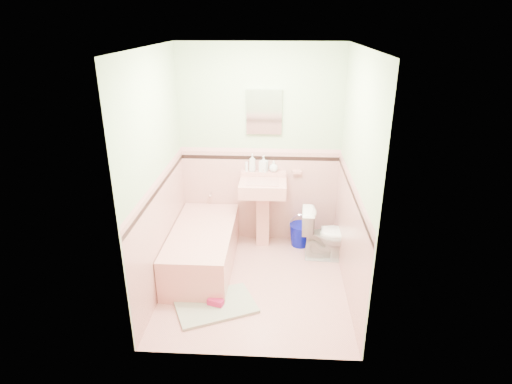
# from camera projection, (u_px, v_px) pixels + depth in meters

# --- Properties ---
(floor) EXTENTS (2.20, 2.20, 0.00)m
(floor) POSITION_uv_depth(u_px,v_px,m) (255.00, 283.00, 4.74)
(floor) COLOR #E39F94
(floor) RESTS_ON ground
(ceiling) EXTENTS (2.20, 2.20, 0.00)m
(ceiling) POSITION_uv_depth(u_px,v_px,m) (254.00, 47.00, 3.80)
(ceiling) COLOR white
(ceiling) RESTS_ON ground
(wall_back) EXTENTS (2.50, 0.00, 2.50)m
(wall_back) POSITION_uv_depth(u_px,v_px,m) (260.00, 148.00, 5.29)
(wall_back) COLOR #F2E0C5
(wall_back) RESTS_ON ground
(wall_front) EXTENTS (2.50, 0.00, 2.50)m
(wall_front) POSITION_uv_depth(u_px,v_px,m) (246.00, 229.00, 3.25)
(wall_front) COLOR #F2E0C5
(wall_front) RESTS_ON ground
(wall_left) EXTENTS (0.00, 2.50, 2.50)m
(wall_left) POSITION_uv_depth(u_px,v_px,m) (156.00, 176.00, 4.32)
(wall_left) COLOR #F2E0C5
(wall_left) RESTS_ON ground
(wall_right) EXTENTS (0.00, 2.50, 2.50)m
(wall_right) POSITION_uv_depth(u_px,v_px,m) (355.00, 180.00, 4.22)
(wall_right) COLOR #F2E0C5
(wall_right) RESTS_ON ground
(wainscot_back) EXTENTS (2.00, 0.00, 2.00)m
(wainscot_back) POSITION_uv_depth(u_px,v_px,m) (260.00, 196.00, 5.52)
(wainscot_back) COLOR #E5A49A
(wainscot_back) RESTS_ON ground
(wainscot_front) EXTENTS (2.00, 0.00, 2.00)m
(wainscot_front) POSITION_uv_depth(u_px,v_px,m) (247.00, 298.00, 3.51)
(wainscot_front) COLOR #E5A49A
(wainscot_front) RESTS_ON ground
(wainscot_left) EXTENTS (0.00, 2.20, 2.20)m
(wainscot_left) POSITION_uv_depth(u_px,v_px,m) (163.00, 233.00, 4.57)
(wainscot_left) COLOR #E5A49A
(wainscot_left) RESTS_ON ground
(wainscot_right) EXTENTS (0.00, 2.20, 2.20)m
(wainscot_right) POSITION_uv_depth(u_px,v_px,m) (349.00, 238.00, 4.46)
(wainscot_right) COLOR #E5A49A
(wainscot_right) RESTS_ON ground
(accent_back) EXTENTS (2.00, 0.00, 2.00)m
(accent_back) POSITION_uv_depth(u_px,v_px,m) (260.00, 158.00, 5.32)
(accent_back) COLOR black
(accent_back) RESTS_ON ground
(accent_front) EXTENTS (2.00, 0.00, 2.00)m
(accent_front) POSITION_uv_depth(u_px,v_px,m) (246.00, 242.00, 3.32)
(accent_front) COLOR black
(accent_front) RESTS_ON ground
(accent_left) EXTENTS (0.00, 2.20, 2.20)m
(accent_left) POSITION_uv_depth(u_px,v_px,m) (159.00, 188.00, 4.37)
(accent_left) COLOR black
(accent_left) RESTS_ON ground
(accent_right) EXTENTS (0.00, 2.20, 2.20)m
(accent_right) POSITION_uv_depth(u_px,v_px,m) (352.00, 193.00, 4.27)
(accent_right) COLOR black
(accent_right) RESTS_ON ground
(cap_back) EXTENTS (2.00, 0.00, 2.00)m
(cap_back) POSITION_uv_depth(u_px,v_px,m) (260.00, 150.00, 5.28)
(cap_back) COLOR #E3A39F
(cap_back) RESTS_ON ground
(cap_front) EXTENTS (2.00, 0.00, 2.00)m
(cap_front) POSITION_uv_depth(u_px,v_px,m) (246.00, 231.00, 3.28)
(cap_front) COLOR #E3A39F
(cap_front) RESTS_ON ground
(cap_left) EXTENTS (0.00, 2.20, 2.20)m
(cap_left) POSITION_uv_depth(u_px,v_px,m) (158.00, 179.00, 4.33)
(cap_left) COLOR #E3A39F
(cap_left) RESTS_ON ground
(cap_right) EXTENTS (0.00, 2.20, 2.20)m
(cap_right) POSITION_uv_depth(u_px,v_px,m) (353.00, 183.00, 4.23)
(cap_right) COLOR #E3A39F
(cap_right) RESTS_ON ground
(bathtub) EXTENTS (0.70, 1.50, 0.45)m
(bathtub) POSITION_uv_depth(u_px,v_px,m) (203.00, 249.00, 5.00)
(bathtub) COLOR #DE9488
(bathtub) RESTS_ON floor
(tub_faucet) EXTENTS (0.04, 0.12, 0.04)m
(tub_faucet) POSITION_uv_depth(u_px,v_px,m) (211.00, 194.00, 5.51)
(tub_faucet) COLOR silver
(tub_faucet) RESTS_ON wall_back
(sink) EXTENTS (0.57, 0.48, 0.90)m
(sink) POSITION_uv_depth(u_px,v_px,m) (263.00, 214.00, 5.37)
(sink) COLOR #DE9488
(sink) RESTS_ON floor
(sink_faucet) EXTENTS (0.02, 0.02, 0.10)m
(sink_faucet) POSITION_uv_depth(u_px,v_px,m) (263.00, 173.00, 5.31)
(sink_faucet) COLOR silver
(sink_faucet) RESTS_ON sink
(medicine_cabinet) EXTENTS (0.43, 0.04, 0.53)m
(medicine_cabinet) POSITION_uv_depth(u_px,v_px,m) (264.00, 112.00, 5.09)
(medicine_cabinet) COLOR white
(medicine_cabinet) RESTS_ON wall_back
(soap_dish) EXTENTS (0.11, 0.06, 0.04)m
(soap_dish) POSITION_uv_depth(u_px,v_px,m) (297.00, 172.00, 5.34)
(soap_dish) COLOR #DE9488
(soap_dish) RESTS_ON wall_back
(soap_bottle_left) EXTENTS (0.09, 0.09, 0.22)m
(soap_bottle_left) POSITION_uv_depth(u_px,v_px,m) (252.00, 163.00, 5.30)
(soap_bottle_left) COLOR #B2B2B2
(soap_bottle_left) RESTS_ON sink
(soap_bottle_mid) EXTENTS (0.12, 0.12, 0.21)m
(soap_bottle_mid) POSITION_uv_depth(u_px,v_px,m) (264.00, 164.00, 5.30)
(soap_bottle_mid) COLOR #B2B2B2
(soap_bottle_mid) RESTS_ON sink
(soap_bottle_right) EXTENTS (0.14, 0.14, 0.14)m
(soap_bottle_right) POSITION_uv_depth(u_px,v_px,m) (274.00, 166.00, 5.31)
(soap_bottle_right) COLOR #B2B2B2
(soap_bottle_right) RESTS_ON sink
(tube) EXTENTS (0.04, 0.04, 0.12)m
(tube) POSITION_uv_depth(u_px,v_px,m) (247.00, 167.00, 5.33)
(tube) COLOR white
(tube) RESTS_ON sink
(toilet) EXTENTS (0.65, 0.39, 0.64)m
(toilet) POSITION_uv_depth(u_px,v_px,m) (328.00, 234.00, 5.14)
(toilet) COLOR white
(toilet) RESTS_ON floor
(bucket) EXTENTS (0.30, 0.30, 0.29)m
(bucket) POSITION_uv_depth(u_px,v_px,m) (300.00, 235.00, 5.51)
(bucket) COLOR #040A95
(bucket) RESTS_ON floor
(bath_mat) EXTENTS (0.93, 0.80, 0.03)m
(bath_mat) POSITION_uv_depth(u_px,v_px,m) (215.00, 305.00, 4.36)
(bath_mat) COLOR #97A388
(bath_mat) RESTS_ON floor
(shoe) EXTENTS (0.17, 0.12, 0.06)m
(shoe) POSITION_uv_depth(u_px,v_px,m) (216.00, 302.00, 4.33)
(shoe) COLOR #BF1E59
(shoe) RESTS_ON bath_mat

